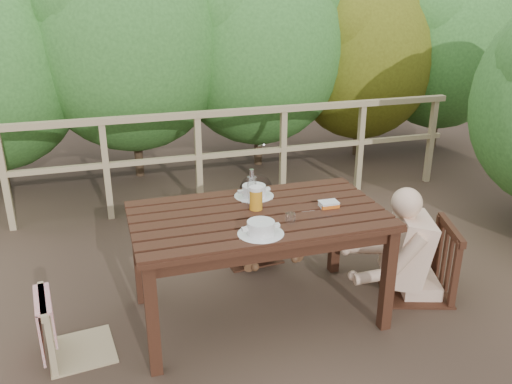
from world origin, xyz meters
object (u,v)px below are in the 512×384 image
object	(u,v)px
soup_near	(261,229)
butter_tub	(329,205)
chair_right	(421,230)
woman	(249,191)
chair_far	(250,208)
tumbler	(290,219)
beer_glass	(256,199)
chair_left	(74,295)
bread_roll	(261,225)
table	(258,266)
diner_right	(427,208)
soup_far	(254,192)
bottle	(252,188)

from	to	relation	value
soup_near	butter_tub	size ratio (longest dim) A/B	2.24
chair_right	woman	size ratio (longest dim) A/B	0.86
chair_far	tumbler	world-z (taller)	chair_far
beer_glass	chair_far	bearing A→B (deg)	76.47
chair_left	bread_roll	size ratio (longest dim) A/B	6.04
chair_far	chair_right	distance (m)	1.35
table	butter_tub	world-z (taller)	butter_tub
soup_near	bread_roll	size ratio (longest dim) A/B	2.05
chair_left	woman	distance (m)	1.65
table	woman	world-z (taller)	woman
chair_right	beer_glass	bearing A→B (deg)	-77.49
diner_right	butter_tub	size ratio (longest dim) A/B	10.85
soup_far	woman	bearing A→B (deg)	77.06
soup_far	tumbler	distance (m)	0.50
chair_right	soup_near	xyz separation A→B (m)	(-1.29, -0.24, 0.30)
chair_far	butter_tub	size ratio (longest dim) A/B	7.20
chair_left	chair_right	bearing A→B (deg)	-96.24
diner_right	butter_tub	world-z (taller)	diner_right
tumbler	chair_far	bearing A→B (deg)	87.74
butter_tub	chair_right	bearing A→B (deg)	0.18
woman	soup_near	xyz separation A→B (m)	(-0.27, -1.14, 0.21)
soup_far	bottle	world-z (taller)	bottle
diner_right	bottle	size ratio (longest dim) A/B	5.10
soup_near	butter_tub	xyz separation A→B (m)	(0.56, 0.25, -0.02)
chair_left	chair_far	xyz separation A→B (m)	(1.37, 0.89, 0.04)
table	diner_right	bearing A→B (deg)	-2.83
bottle	chair_right	bearing A→B (deg)	-9.41
chair_right	diner_right	bearing A→B (deg)	108.13
chair_left	bottle	size ratio (longest dim) A/B	3.10
diner_right	soup_far	size ratio (longest dim) A/B	4.88
table	soup_near	xyz separation A→B (m)	(-0.08, -0.30, 0.43)
chair_right	soup_far	distance (m)	1.24
soup_far	bottle	distance (m)	0.18
chair_left	bottle	distance (m)	1.29
table	bread_roll	world-z (taller)	bread_roll
soup_far	beer_glass	bearing A→B (deg)	-103.80
soup_near	tumbler	world-z (taller)	soup_near
chair_right	butter_tub	xyz separation A→B (m)	(-0.73, 0.01, 0.28)
bottle	tumbler	world-z (taller)	bottle
soup_far	butter_tub	world-z (taller)	soup_far
chair_right	bottle	distance (m)	1.29
chair_right	tumbler	xyz separation A→B (m)	(-1.06, -0.15, 0.29)
table	bread_roll	distance (m)	0.49
chair_right	diner_right	xyz separation A→B (m)	(0.03, 0.00, 0.17)
chair_left	tumbler	distance (m)	1.39
bread_roll	chair_left	bearing A→B (deg)	171.23
chair_far	chair_right	size ratio (longest dim) A/B	0.88
woman	bread_roll	bearing A→B (deg)	72.42
chair_far	diner_right	bearing A→B (deg)	-44.93
table	beer_glass	xyz separation A→B (m)	(0.00, 0.06, 0.47)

